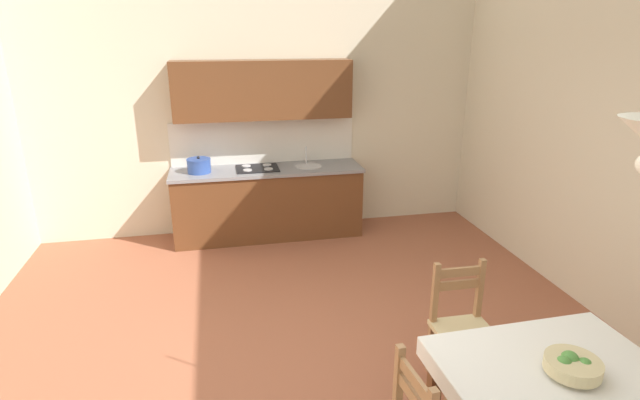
{
  "coord_description": "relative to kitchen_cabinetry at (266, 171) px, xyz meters",
  "views": [
    {
      "loc": [
        -0.57,
        -3.08,
        2.54
      ],
      "look_at": [
        0.25,
        0.78,
        1.19
      ],
      "focal_mm": 27.97,
      "sensor_mm": 36.0,
      "label": 1
    }
  ],
  "objects": [
    {
      "name": "kitchen_cabinetry",
      "position": [
        0.0,
        0.0,
        0.0
      ],
      "size": [
        2.37,
        0.63,
        2.2
      ],
      "color": "brown",
      "rests_on": "ground_plane"
    },
    {
      "name": "fruit_bowl",
      "position": [
        1.23,
        -4.12,
        -0.04
      ],
      "size": [
        0.3,
        0.3,
        0.12
      ],
      "color": "beige",
      "rests_on": "dining_table"
    },
    {
      "name": "wall_back",
      "position": [
        -0.02,
        0.33,
        1.2
      ],
      "size": [
        6.23,
        0.12,
        4.12
      ],
      "primitive_type": "cube",
      "color": "beige",
      "rests_on": "ground_plane"
    },
    {
      "name": "dining_table",
      "position": [
        1.18,
        -4.12,
        -0.23
      ],
      "size": [
        1.27,
        1.06,
        0.75
      ],
      "color": "brown",
      "rests_on": "ground_plane"
    },
    {
      "name": "ground_plane",
      "position": [
        -0.02,
        -2.98,
        -0.91
      ],
      "size": [
        6.23,
        7.11,
        0.1
      ],
      "primitive_type": "cube",
      "color": "#99563D"
    },
    {
      "name": "dining_chair_kitchen_side",
      "position": [
        1.11,
        -3.17,
        -0.41
      ],
      "size": [
        0.43,
        0.43,
        0.93
      ],
      "color": "#D1BC89",
      "rests_on": "ground_plane"
    }
  ]
}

